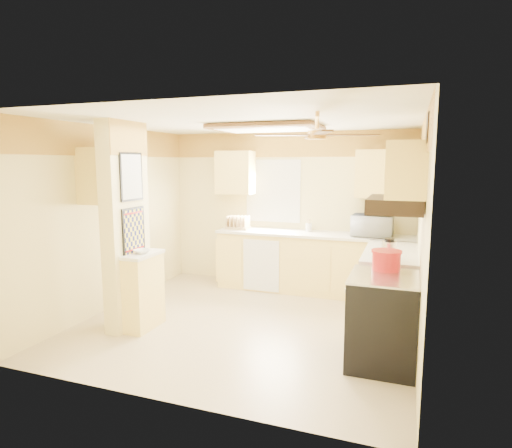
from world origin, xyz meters
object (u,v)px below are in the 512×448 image
at_px(bowl, 142,251).
at_px(kettle, 389,250).
at_px(microwave, 372,226).
at_px(dutch_oven, 386,260).
at_px(stove, 383,320).

relative_size(bowl, kettle, 0.75).
xyz_separation_m(microwave, bowl, (-2.49, -2.15, -0.14)).
height_order(bowl, dutch_oven, dutch_oven).
bearing_deg(microwave, kettle, 104.82).
xyz_separation_m(stove, dutch_oven, (0.00, 0.25, 0.56)).
bearing_deg(microwave, bowl, 44.50).
bearing_deg(dutch_oven, stove, -90.04).
height_order(stove, microwave, microwave).
bearing_deg(kettle, microwave, 101.08).
distance_m(dutch_oven, kettle, 0.33).
distance_m(stove, dutch_oven, 0.61).
bearing_deg(kettle, stove, -91.05).
bearing_deg(stove, microwave, 97.85).
distance_m(microwave, dutch_oven, 1.91).
bearing_deg(stove, dutch_oven, 89.96).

